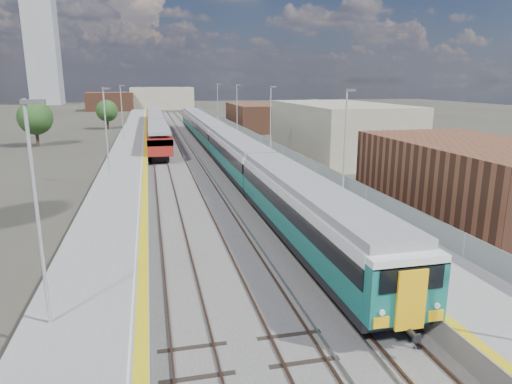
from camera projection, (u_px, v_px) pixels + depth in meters
name	position (u px, v px, depth m)	size (l,w,h in m)	color
ground	(204.00, 154.00, 57.77)	(320.00, 320.00, 0.00)	#47443A
ballast_bed	(184.00, 152.00, 59.64)	(10.50, 155.00, 0.06)	#565451
tracks	(188.00, 149.00, 61.34)	(8.96, 160.00, 0.17)	#4C3323
platform_right	(241.00, 146.00, 61.17)	(4.70, 155.00, 8.52)	slate
platform_left	(131.00, 150.00, 58.01)	(4.30, 155.00, 8.52)	slate
buildings	(107.00, 75.00, 135.08)	(72.00, 185.50, 40.00)	brown
green_train	(221.00, 141.00, 53.09)	(2.90, 80.69, 3.19)	black
red_train	(156.00, 124.00, 76.24)	(2.81, 57.06, 3.55)	black
tree_b	(35.00, 118.00, 63.62)	(4.72, 4.72, 6.40)	#382619
tree_c	(107.00, 111.00, 87.08)	(4.10, 4.10, 5.56)	#382619
tree_d	(314.00, 111.00, 82.41)	(4.41, 4.41, 5.97)	#382619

